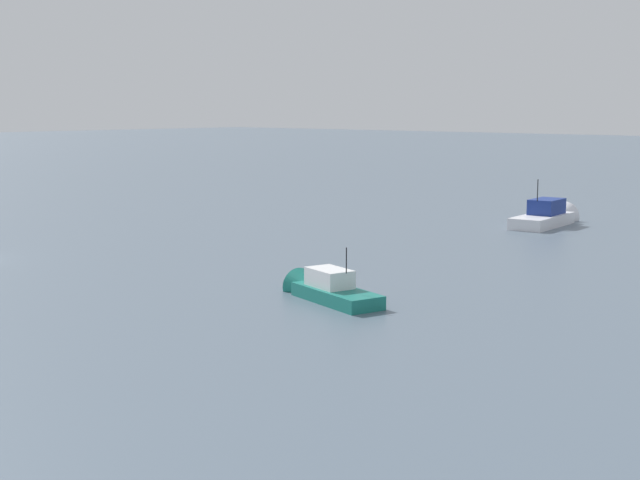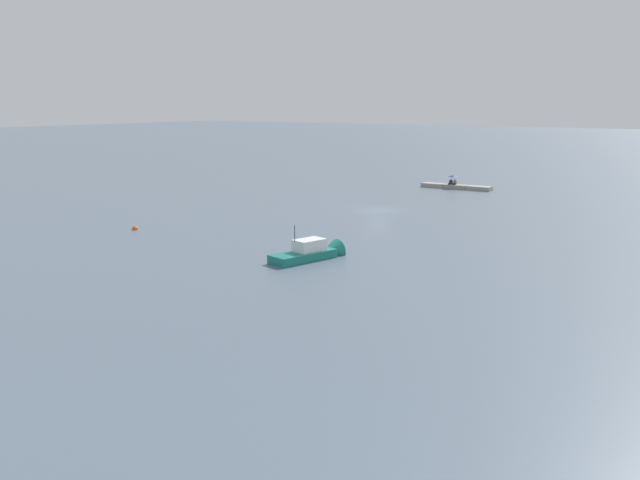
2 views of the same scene
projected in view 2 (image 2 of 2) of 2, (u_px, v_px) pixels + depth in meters
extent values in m
plane|color=slate|center=(378.00, 210.00, 70.80)|extent=(500.00, 500.00, 0.00)
cube|color=gray|center=(479.00, 188.00, 86.76)|extent=(3.07, 1.62, 0.53)
cube|color=gray|center=(456.00, 187.00, 88.43)|extent=(3.07, 1.62, 0.53)
cube|color=gray|center=(434.00, 185.00, 90.10)|extent=(3.07, 1.62, 0.53)
cube|color=#1E2333|center=(454.00, 184.00, 88.26)|extent=(0.36, 0.42, 0.16)
cube|color=gray|center=(455.00, 183.00, 88.45)|extent=(0.40, 0.22, 0.52)
sphere|color=tan|center=(455.00, 180.00, 88.38)|extent=(0.22, 0.22, 0.22)
cube|color=#1E2333|center=(450.00, 184.00, 88.51)|extent=(0.36, 0.42, 0.16)
cube|color=#232328|center=(451.00, 182.00, 88.70)|extent=(0.40, 0.22, 0.52)
sphere|color=tan|center=(451.00, 180.00, 88.63)|extent=(0.22, 0.22, 0.22)
cylinder|color=black|center=(453.00, 180.00, 88.50)|extent=(0.02, 0.02, 1.05)
cone|color=navy|center=(453.00, 176.00, 88.38)|extent=(1.26, 1.26, 0.22)
sphere|color=black|center=(453.00, 175.00, 88.35)|extent=(0.05, 0.05, 0.05)
cube|color=#197266|center=(303.00, 258.00, 48.35)|extent=(3.08, 5.34, 0.84)
cone|color=#197266|center=(329.00, 253.00, 50.00)|extent=(2.17, 2.16, 1.77)
cube|color=white|center=(309.00, 245.00, 48.58)|extent=(1.93, 2.50, 0.84)
cube|color=#283847|center=(316.00, 243.00, 48.97)|extent=(1.31, 0.44, 0.59)
cylinder|color=black|center=(295.00, 234.00, 47.49)|extent=(0.05, 0.05, 1.17)
sphere|color=#EA5914|center=(135.00, 229.00, 60.07)|extent=(0.51, 0.51, 0.51)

